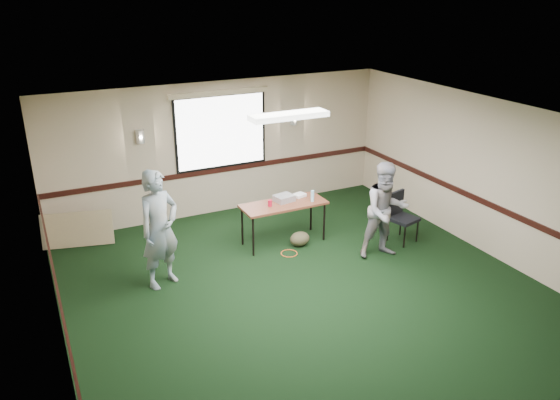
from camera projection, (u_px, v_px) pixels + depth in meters
name	position (u px, v px, depth m)	size (l,w,h in m)	color
ground	(318.00, 304.00, 8.13)	(8.00, 8.00, 0.00)	black
room_shell	(259.00, 163.00, 9.32)	(8.00, 8.02, 8.00)	#C7AF8F
folding_table	(284.00, 206.00, 9.79)	(1.55, 0.62, 0.77)	#5C2C1A
projector	(284.00, 198.00, 9.85)	(0.33, 0.28, 0.11)	#9C9DA5
game_console	(299.00, 195.00, 10.07)	(0.21, 0.17, 0.05)	white
red_cup	(270.00, 203.00, 9.63)	(0.07, 0.07, 0.11)	#B80C27
water_bottle	(312.00, 196.00, 9.83)	(0.06, 0.06, 0.20)	#99DEFA
duffel_bag	(300.00, 239.00, 9.88)	(0.37, 0.28, 0.26)	#453C27
cable_coil	(289.00, 253.00, 9.62)	(0.30, 0.30, 0.02)	#E15A1C
folded_table	(77.00, 229.00, 9.82)	(1.24, 0.05, 0.64)	tan
conference_chair	(400.00, 213.00, 9.96)	(0.55, 0.57, 0.92)	black
person_left	(160.00, 229.00, 8.33)	(0.69, 0.45, 1.90)	#3E6388
person_right	(386.00, 211.00, 9.26)	(0.83, 0.64, 1.70)	#6E82AB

